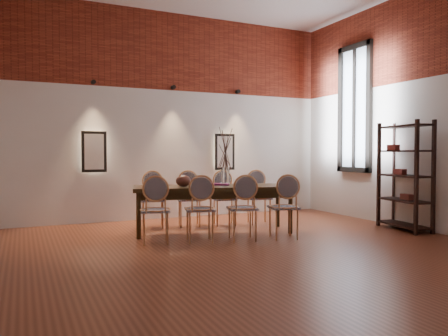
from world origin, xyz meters
name	(u,v)px	position (x,y,z in m)	size (l,w,h in m)	color
floor	(246,258)	(0.00, 0.00, -0.01)	(7.00, 7.00, 0.02)	brown
wall_back	(162,116)	(0.00, 3.55, 2.00)	(7.00, 0.10, 4.00)	silver
brick_band_back	(162,51)	(0.00, 3.48, 3.25)	(7.00, 0.02, 1.50)	maroon
brick_band_right	(447,25)	(3.48, 0.00, 3.25)	(0.02, 7.00, 1.50)	maroon
niche_left	(94,152)	(-1.30, 3.45, 1.30)	(0.36, 0.06, 0.66)	#FFEAC6
niche_right	(224,152)	(1.30, 3.45, 1.30)	(0.36, 0.06, 0.66)	#FFEAC6
spot_fixture_left	(93,82)	(-1.30, 3.42, 2.55)	(0.08, 0.08, 0.10)	black
spot_fixture_mid	(173,87)	(0.20, 3.42, 2.55)	(0.08, 0.08, 0.10)	black
spot_fixture_right	(238,92)	(1.60, 3.42, 2.55)	(0.08, 0.08, 0.10)	black
window_glass	(355,108)	(3.46, 2.00, 2.15)	(0.02, 0.78, 2.38)	silver
window_frame	(354,108)	(3.44, 2.00, 2.15)	(0.08, 0.90, 2.50)	black
window_mullion	(354,108)	(3.44, 2.00, 2.15)	(0.06, 0.06, 2.40)	black
dining_table	(214,209)	(0.30, 1.71, 0.38)	(2.52, 0.81, 0.75)	#392510
chair_near_a	(155,210)	(-0.78, 1.27, 0.47)	(0.44, 0.44, 0.94)	tan
chair_near_b	(200,209)	(-0.17, 1.12, 0.47)	(0.44, 0.44, 0.94)	tan
chair_near_c	(242,208)	(0.44, 0.96, 0.47)	(0.44, 0.44, 0.94)	tan
chair_near_d	(284,207)	(1.05, 0.81, 0.47)	(0.44, 0.44, 0.94)	tan
chair_far_a	(153,200)	(-0.45, 2.60, 0.47)	(0.44, 0.44, 0.94)	tan
chair_far_b	(189,199)	(0.16, 2.45, 0.47)	(0.44, 0.44, 0.94)	tan
chair_far_c	(225,198)	(0.77, 2.29, 0.47)	(0.44, 0.44, 0.94)	tan
chair_far_d	(259,198)	(1.39, 2.14, 0.47)	(0.44, 0.44, 0.94)	tan
vase	(225,176)	(0.49, 1.66, 0.90)	(0.14, 0.14, 0.30)	silver
dried_branches	(225,149)	(0.49, 1.66, 1.35)	(0.50, 0.50, 0.70)	#4F362C
bowl	(183,181)	(-0.18, 1.78, 0.84)	(0.24, 0.24, 0.18)	#592A20
book	(218,184)	(0.43, 1.81, 0.77)	(0.26, 0.18, 0.03)	#971F62
shelving_rack	(405,176)	(3.28, 0.59, 0.90)	(0.38, 1.00, 1.80)	black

